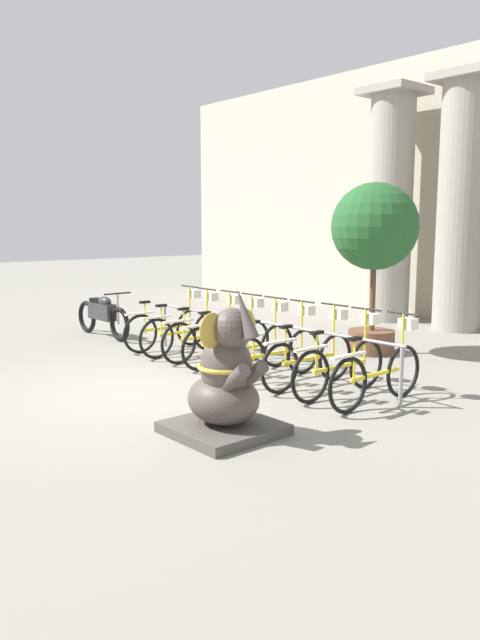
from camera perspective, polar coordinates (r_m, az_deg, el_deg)
ground_plane at (r=8.35m, az=-8.58°, el=-6.52°), size 60.00×60.00×0.00m
column_left at (r=14.65m, az=13.57°, el=10.19°), size 1.23×1.23×5.16m
column_middle at (r=13.69m, az=19.65°, el=10.06°), size 1.23×1.23×5.16m
bike_rack at (r=9.31m, az=1.77°, el=-0.86°), size 5.15×0.05×0.77m
bicycle_0 at (r=11.06m, az=-6.53°, el=-0.55°), size 0.48×1.76×1.10m
bicycle_1 at (r=10.58m, az=-5.00°, el=-0.95°), size 0.48×1.76×1.10m
bicycle_2 at (r=10.15m, az=-2.94°, el=-1.33°), size 0.48×1.76×1.10m
bicycle_3 at (r=9.70m, az=-0.97°, el=-1.79°), size 0.48×1.76×1.10m
bicycle_4 at (r=9.27m, az=1.17°, el=-2.29°), size 0.48×1.76×1.10m
bicycle_5 at (r=8.85m, az=3.57°, el=-2.83°), size 0.48×1.76×1.10m
bicycle_6 at (r=8.50m, az=6.49°, el=-3.35°), size 0.48×1.76×1.10m
bicycle_7 at (r=8.11m, az=9.29°, el=-3.99°), size 0.48×1.76×1.10m
bicycle_8 at (r=7.78m, az=12.60°, el=-4.63°), size 0.48×1.76×1.10m
elephant_statue at (r=6.49m, az=-1.30°, el=-5.90°), size 1.05×1.05×1.59m
motorcycle at (r=12.47m, az=-12.44°, el=0.50°), size 1.97×0.55×0.92m
potted_tree at (r=10.74m, az=12.20°, el=7.57°), size 1.46×1.46×2.88m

